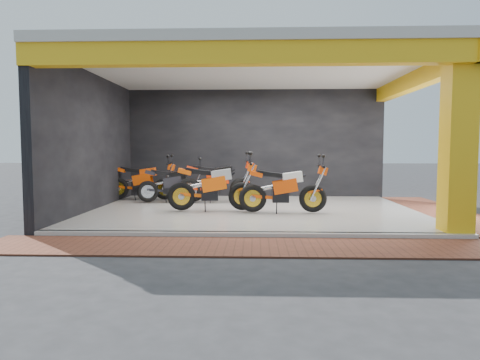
% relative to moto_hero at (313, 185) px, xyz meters
% --- Properties ---
extents(ground, '(80.00, 80.00, 0.00)m').
position_rel_moto_hero_xyz_m(ground, '(-1.41, -1.34, -0.77)').
color(ground, '#2D2D30').
rests_on(ground, ground).
extents(showroom_floor, '(8.00, 6.00, 0.10)m').
position_rel_moto_hero_xyz_m(showroom_floor, '(-1.41, 0.66, -0.72)').
color(showroom_floor, silver).
rests_on(showroom_floor, ground).
extents(showroom_ceiling, '(8.40, 6.40, 0.20)m').
position_rel_moto_hero_xyz_m(showroom_ceiling, '(-1.41, 0.66, 2.83)').
color(showroom_ceiling, beige).
rests_on(showroom_ceiling, corner_column).
extents(back_wall, '(8.20, 0.20, 3.50)m').
position_rel_moto_hero_xyz_m(back_wall, '(-1.41, 3.76, 0.98)').
color(back_wall, black).
rests_on(back_wall, ground).
extents(left_wall, '(0.20, 6.20, 3.50)m').
position_rel_moto_hero_xyz_m(left_wall, '(-5.51, 0.66, 0.98)').
color(left_wall, black).
rests_on(left_wall, ground).
extents(corner_column, '(0.50, 0.50, 3.50)m').
position_rel_moto_hero_xyz_m(corner_column, '(2.34, -2.09, 0.98)').
color(corner_column, yellow).
rests_on(corner_column, ground).
extents(header_beam_front, '(8.40, 0.30, 0.40)m').
position_rel_moto_hero_xyz_m(header_beam_front, '(-1.41, -2.34, 2.53)').
color(header_beam_front, yellow).
rests_on(header_beam_front, corner_column).
extents(header_beam_right, '(0.30, 6.40, 0.40)m').
position_rel_moto_hero_xyz_m(header_beam_right, '(2.59, 0.66, 2.53)').
color(header_beam_right, yellow).
rests_on(header_beam_right, corner_column).
extents(floor_kerb, '(8.00, 0.20, 0.10)m').
position_rel_moto_hero_xyz_m(floor_kerb, '(-1.41, -2.36, -0.72)').
color(floor_kerb, silver).
rests_on(floor_kerb, ground).
extents(paver_front, '(9.00, 1.40, 0.03)m').
position_rel_moto_hero_xyz_m(paver_front, '(-1.41, -3.14, -0.75)').
color(paver_front, brown).
rests_on(paver_front, ground).
extents(paver_right, '(1.40, 7.00, 0.03)m').
position_rel_moto_hero_xyz_m(paver_right, '(3.39, 0.66, -0.75)').
color(paver_right, brown).
rests_on(paver_right, ground).
extents(moto_hero, '(2.19, 0.82, 1.34)m').
position_rel_moto_hero_xyz_m(moto_hero, '(0.00, 0.00, 0.00)').
color(moto_hero, '#E64809').
rests_on(moto_hero, showroom_floor).
extents(moto_row_a, '(2.33, 0.99, 1.40)m').
position_rel_moto_hero_xyz_m(moto_row_a, '(-1.67, 0.30, 0.03)').
color(moto_row_a, '#F85C0A').
rests_on(moto_row_a, showroom_floor).
extents(moto_row_b, '(2.37, 1.16, 1.39)m').
position_rel_moto_hero_xyz_m(moto_row_b, '(-1.75, 1.99, 0.03)').
color(moto_row_b, red).
rests_on(moto_row_b, showroom_floor).
extents(moto_row_c, '(2.13, 0.79, 1.30)m').
position_rel_moto_hero_xyz_m(moto_row_c, '(-4.05, 2.46, -0.02)').
color(moto_row_c, '#F6500A').
rests_on(moto_row_c, showroom_floor).
extents(moto_row_d, '(2.09, 1.04, 1.22)m').
position_rel_moto_hero_xyz_m(moto_row_d, '(-3.10, 2.00, -0.06)').
color(moto_row_d, black).
rests_on(moto_row_d, showroom_floor).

